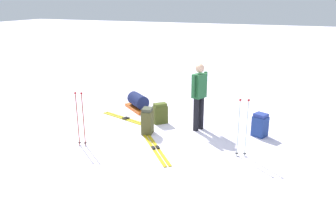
{
  "coord_description": "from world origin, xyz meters",
  "views": [
    {
      "loc": [
        -2.92,
        7.05,
        3.19
      ],
      "look_at": [
        0.0,
        0.0,
        0.7
      ],
      "focal_mm": 36.63,
      "sensor_mm": 36.0,
      "label": 1
    }
  ],
  "objects_px": {
    "backpack_large_dark": "(260,125)",
    "ski_poles_planted_near": "(243,125)",
    "skier_standing": "(199,94)",
    "backpack_small_spare": "(147,121)",
    "gear_sled": "(138,102)",
    "ski_poles_planted_far": "(80,116)",
    "backpack_bright": "(160,114)",
    "ski_pair_near": "(156,148)",
    "ski_pair_far": "(126,119)"
  },
  "relations": [
    {
      "from": "backpack_bright",
      "to": "gear_sled",
      "type": "bearing_deg",
      "value": -37.51
    },
    {
      "from": "backpack_large_dark",
      "to": "ski_poles_planted_near",
      "type": "relative_size",
      "value": 0.45
    },
    {
      "from": "ski_pair_near",
      "to": "skier_standing",
      "type": "bearing_deg",
      "value": -108.69
    },
    {
      "from": "backpack_large_dark",
      "to": "gear_sled",
      "type": "height_order",
      "value": "backpack_large_dark"
    },
    {
      "from": "skier_standing",
      "to": "ski_pair_near",
      "type": "height_order",
      "value": "skier_standing"
    },
    {
      "from": "backpack_large_dark",
      "to": "backpack_small_spare",
      "type": "relative_size",
      "value": 0.87
    },
    {
      "from": "backpack_large_dark",
      "to": "ski_pair_far",
      "type": "bearing_deg",
      "value": 2.73
    },
    {
      "from": "skier_standing",
      "to": "ski_poles_planted_near",
      "type": "relative_size",
      "value": 1.34
    },
    {
      "from": "skier_standing",
      "to": "gear_sled",
      "type": "bearing_deg",
      "value": -22.33
    },
    {
      "from": "skier_standing",
      "to": "ski_pair_near",
      "type": "xyz_separation_m",
      "value": [
        0.51,
        1.52,
        -0.94
      ]
    },
    {
      "from": "ski_poles_planted_far",
      "to": "gear_sled",
      "type": "height_order",
      "value": "ski_poles_planted_far"
    },
    {
      "from": "backpack_large_dark",
      "to": "backpack_bright",
      "type": "xyz_separation_m",
      "value": [
        2.6,
        0.09,
        -0.01
      ]
    },
    {
      "from": "ski_pair_near",
      "to": "ski_poles_planted_near",
      "type": "bearing_deg",
      "value": -168.69
    },
    {
      "from": "backpack_bright",
      "to": "backpack_large_dark",
      "type": "bearing_deg",
      "value": -177.94
    },
    {
      "from": "backpack_bright",
      "to": "ski_poles_planted_near",
      "type": "xyz_separation_m",
      "value": [
        -2.4,
        1.21,
        0.43
      ]
    },
    {
      "from": "backpack_large_dark",
      "to": "backpack_bright",
      "type": "height_order",
      "value": "backpack_large_dark"
    },
    {
      "from": "ski_pair_near",
      "to": "gear_sled",
      "type": "height_order",
      "value": "gear_sled"
    },
    {
      "from": "backpack_small_spare",
      "to": "ski_pair_near",
      "type": "bearing_deg",
      "value": 126.31
    },
    {
      "from": "ski_poles_planted_far",
      "to": "gear_sled",
      "type": "xyz_separation_m",
      "value": [
        0.04,
        -2.87,
        -0.48
      ]
    },
    {
      "from": "gear_sled",
      "to": "ski_pair_near",
      "type": "bearing_deg",
      "value": 124.7
    },
    {
      "from": "ski_pair_far",
      "to": "skier_standing",
      "type": "bearing_deg",
      "value": -179.33
    },
    {
      "from": "backpack_bright",
      "to": "ski_poles_planted_near",
      "type": "relative_size",
      "value": 0.44
    },
    {
      "from": "gear_sled",
      "to": "skier_standing",
      "type": "bearing_deg",
      "value": 157.67
    },
    {
      "from": "ski_pair_near",
      "to": "backpack_bright",
      "type": "xyz_separation_m",
      "value": [
        0.57,
        -1.57,
        0.26
      ]
    },
    {
      "from": "ski_pair_far",
      "to": "backpack_large_dark",
      "type": "distance_m",
      "value": 3.63
    },
    {
      "from": "ski_pair_far",
      "to": "ski_poles_planted_far",
      "type": "height_order",
      "value": "ski_poles_planted_far"
    },
    {
      "from": "ski_pair_far",
      "to": "backpack_small_spare",
      "type": "xyz_separation_m",
      "value": [
        -1.02,
        0.72,
        0.31
      ]
    },
    {
      "from": "skier_standing",
      "to": "backpack_bright",
      "type": "relative_size",
      "value": 3.04
    },
    {
      "from": "ski_poles_planted_far",
      "to": "ski_pair_near",
      "type": "bearing_deg",
      "value": -164.29
    },
    {
      "from": "ski_pair_far",
      "to": "backpack_bright",
      "type": "height_order",
      "value": "backpack_bright"
    },
    {
      "from": "ski_poles_planted_far",
      "to": "skier_standing",
      "type": "bearing_deg",
      "value": -137.31
    },
    {
      "from": "backpack_small_spare",
      "to": "ski_poles_planted_far",
      "type": "distance_m",
      "value": 1.67
    },
    {
      "from": "backpack_small_spare",
      "to": "ski_poles_planted_near",
      "type": "relative_size",
      "value": 0.52
    },
    {
      "from": "skier_standing",
      "to": "ski_pair_near",
      "type": "relative_size",
      "value": 1.12
    },
    {
      "from": "gear_sled",
      "to": "ski_poles_planted_far",
      "type": "bearing_deg",
      "value": 90.86
    },
    {
      "from": "backpack_large_dark",
      "to": "ski_poles_planted_far",
      "type": "bearing_deg",
      "value": 30.13
    },
    {
      "from": "ski_pair_near",
      "to": "backpack_small_spare",
      "type": "relative_size",
      "value": 2.29
    },
    {
      "from": "ski_pair_near",
      "to": "gear_sled",
      "type": "relative_size",
      "value": 1.4
    },
    {
      "from": "skier_standing",
      "to": "backpack_bright",
      "type": "height_order",
      "value": "skier_standing"
    },
    {
      "from": "ski_pair_far",
      "to": "ski_poles_planted_far",
      "type": "distance_m",
      "value": 2.07
    },
    {
      "from": "ski_poles_planted_far",
      "to": "ski_poles_planted_near",
      "type": "bearing_deg",
      "value": -166.6
    },
    {
      "from": "backpack_bright",
      "to": "ski_poles_planted_far",
      "type": "relative_size",
      "value": 0.44
    },
    {
      "from": "backpack_bright",
      "to": "ski_pair_near",
      "type": "bearing_deg",
      "value": 110.05
    },
    {
      "from": "backpack_large_dark",
      "to": "backpack_small_spare",
      "type": "xyz_separation_m",
      "value": [
        2.59,
        0.89,
        0.04
      ]
    },
    {
      "from": "backpack_small_spare",
      "to": "gear_sled",
      "type": "relative_size",
      "value": 0.61
    },
    {
      "from": "ski_poles_planted_far",
      "to": "backpack_small_spare",
      "type": "bearing_deg",
      "value": -130.84
    },
    {
      "from": "ski_pair_far",
      "to": "ski_poles_planted_far",
      "type": "bearing_deg",
      "value": 88.85
    },
    {
      "from": "ski_pair_far",
      "to": "ski_poles_planted_far",
      "type": "relative_size",
      "value": 1.38
    },
    {
      "from": "backpack_bright",
      "to": "ski_poles_planted_far",
      "type": "bearing_deg",
      "value": 62.54
    },
    {
      "from": "backpack_large_dark",
      "to": "ski_poles_planted_far",
      "type": "xyz_separation_m",
      "value": [
        3.66,
        2.12,
        0.42
      ]
    }
  ]
}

